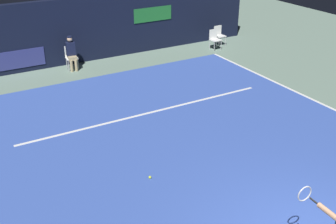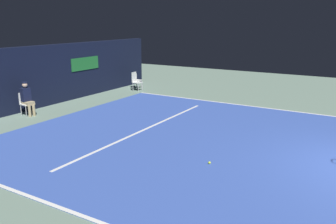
{
  "view_description": "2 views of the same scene",
  "coord_description": "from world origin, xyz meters",
  "px_view_note": "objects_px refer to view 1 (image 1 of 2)",
  "views": [
    {
      "loc": [
        -5.41,
        -3.78,
        5.8
      ],
      "look_at": [
        -0.18,
        5.31,
        0.72
      ],
      "focal_mm": 45.58,
      "sensor_mm": 36.0,
      "label": 1
    },
    {
      "loc": [
        -9.53,
        0.19,
        3.61
      ],
      "look_at": [
        -0.63,
        5.51,
        0.94
      ],
      "focal_mm": 38.05,
      "sensor_mm": 36.0,
      "label": 2
    }
  ],
  "objects_px": {
    "line_judge_on_chair": "(71,53)",
    "courtside_chair_near": "(219,34)",
    "tennis_ball": "(150,177)",
    "courtside_chair_far": "(215,38)"
  },
  "relations": [
    {
      "from": "line_judge_on_chair",
      "to": "courtside_chair_near",
      "type": "bearing_deg",
      "value": -1.74
    },
    {
      "from": "courtside_chair_far",
      "to": "line_judge_on_chair",
      "type": "bearing_deg",
      "value": 174.34
    },
    {
      "from": "tennis_ball",
      "to": "courtside_chair_far",
      "type": "bearing_deg",
      "value": 46.19
    },
    {
      "from": "courtside_chair_near",
      "to": "line_judge_on_chair",
      "type": "bearing_deg",
      "value": 178.26
    },
    {
      "from": "line_judge_on_chair",
      "to": "courtside_chair_far",
      "type": "relative_size",
      "value": 1.5
    },
    {
      "from": "courtside_chair_near",
      "to": "courtside_chair_far",
      "type": "bearing_deg",
      "value": -142.5
    },
    {
      "from": "line_judge_on_chair",
      "to": "courtside_chair_far",
      "type": "xyz_separation_m",
      "value": [
        6.35,
        -0.63,
        -0.18
      ]
    },
    {
      "from": "courtside_chair_near",
      "to": "tennis_ball",
      "type": "xyz_separation_m",
      "value": [
        -7.75,
        -7.92,
        -0.46
      ]
    },
    {
      "from": "courtside_chair_near",
      "to": "tennis_ball",
      "type": "distance_m",
      "value": 11.09
    },
    {
      "from": "line_judge_on_chair",
      "to": "tennis_ball",
      "type": "relative_size",
      "value": 19.41
    }
  ]
}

